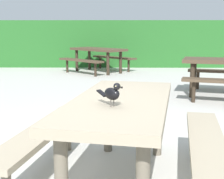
{
  "coord_description": "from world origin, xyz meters",
  "views": [
    {
      "loc": [
        0.25,
        -2.45,
        1.3
      ],
      "look_at": [
        0.22,
        0.01,
        0.84
      ],
      "focal_mm": 51.83,
      "sensor_mm": 36.0,
      "label": 1
    }
  ],
  "objects": [
    {
      "name": "hedge_wall",
      "position": [
        0.0,
        9.53,
        0.81
      ],
      "size": [
        28.0,
        1.65,
        1.62
      ],
      "primitive_type": "cube",
      "color": "#235B23",
      "rests_on": "ground"
    },
    {
      "name": "bird_grackle",
      "position": [
        0.22,
        -0.15,
        0.84
      ],
      "size": [
        0.2,
        0.24,
        0.18
      ],
      "color": "black",
      "rests_on": "picnic_table_foreground"
    },
    {
      "name": "picnic_table_foreground",
      "position": [
        0.29,
        0.14,
        0.56
      ],
      "size": [
        1.98,
        2.0,
        0.74
      ],
      "color": "gray",
      "rests_on": "ground"
    },
    {
      "name": "picnic_table_mid_left",
      "position": [
        -0.31,
        7.48,
        0.56
      ],
      "size": [
        2.4,
        2.4,
        0.74
      ],
      "color": "#473828",
      "rests_on": "ground"
    }
  ]
}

